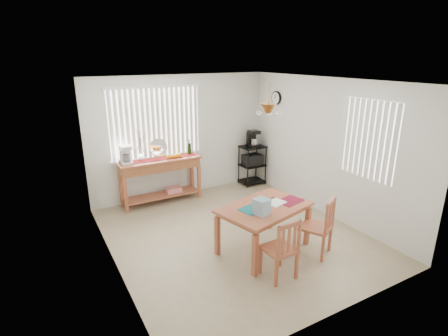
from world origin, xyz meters
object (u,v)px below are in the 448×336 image
wire_cart (252,161)px  chair_left (281,249)px  dining_table (264,211)px  sideboard (161,170)px  cart_items (253,139)px  chair_right (319,227)px

wire_cart → chair_left: 3.77m
dining_table → sideboard: bearing=106.1°
sideboard → wire_cart: (2.27, -0.00, -0.15)m
sideboard → cart_items: size_ratio=4.38×
dining_table → chair_left: chair_left is taller
cart_items → dining_table: bearing=-120.2°
cart_items → chair_right: cart_items is taller
sideboard → chair_left: sideboard is taller
chair_left → chair_right: 0.92m
sideboard → chair_left: size_ratio=1.88×
cart_items → chair_left: cart_items is taller
wire_cart → cart_items: bearing=90.0°
sideboard → cart_items: bearing=0.2°
dining_table → chair_right: 0.86m
sideboard → dining_table: sideboard is taller
sideboard → cart_items: 2.31m
wire_cart → chair_right: size_ratio=0.99×
dining_table → chair_left: (-0.24, -0.73, -0.22)m
wire_cart → dining_table: size_ratio=0.60×
wire_cart → chair_right: (-0.87, -3.12, -0.10)m
dining_table → chair_right: bearing=-38.7°
sideboard → dining_table: size_ratio=1.08×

